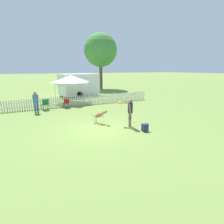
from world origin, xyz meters
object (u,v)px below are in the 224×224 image
leaping_dog (100,115)px  tree_left_grove (101,50)px  frisbee_near_handler (134,122)px  backpack_on_grass (145,127)px  folding_chair_blue_left (45,103)px  canopy_tent_main (71,80)px  equipment_trailer (79,84)px  folding_chair_center (66,102)px  spectator_standing (36,100)px  handler_person (130,109)px  frisbee_near_dog (100,125)px

leaping_dog → tree_left_grove: tree_left_grove is taller
frisbee_near_handler → backpack_on_grass: (-0.41, -1.65, 0.20)m
folding_chair_blue_left → canopy_tent_main: (2.70, 2.34, 1.66)m
backpack_on_grass → canopy_tent_main: canopy_tent_main is taller
equipment_trailer → tree_left_grove: bearing=35.6°
folding_chair_center → equipment_trailer: 6.95m
folding_chair_blue_left → backpack_on_grass: bearing=110.2°
leaping_dog → folding_chair_blue_left: (-2.60, 5.24, -0.00)m
canopy_tent_main → tree_left_grove: tree_left_grove is taller
leaping_dog → canopy_tent_main: size_ratio=0.32×
folding_chair_center → spectator_standing: (-2.40, -0.80, 0.52)m
leaping_dog → folding_chair_center: size_ratio=1.13×
leaping_dog → canopy_tent_main: bearing=-133.7°
handler_person → backpack_on_grass: size_ratio=3.90×
frisbee_near_dog → folding_chair_center: size_ratio=0.30×
frisbee_near_dog → canopy_tent_main: bearing=88.1°
backpack_on_grass → spectator_standing: (-4.96, 6.82, 0.78)m
spectator_standing → canopy_tent_main: bearing=-135.5°
leaping_dog → tree_left_grove: (7.19, 17.18, 5.50)m
handler_person → equipment_trailer: equipment_trailer is taller
frisbee_near_handler → leaping_dog: bearing=161.2°
folding_chair_center → tree_left_grove: size_ratio=0.09×
frisbee_near_handler → canopy_tent_main: bearing=103.3°
frisbee_near_dog → backpack_on_grass: (1.82, -1.97, 0.20)m
leaping_dog → equipment_trailer: (1.97, 11.53, 0.85)m
frisbee_near_dog → backpack_on_grass: 2.69m
leaping_dog → spectator_standing: bearing=-96.4°
folding_chair_center → equipment_trailer: size_ratio=0.14×
folding_chair_center → equipment_trailer: bearing=-116.2°
equipment_trailer → handler_person: bearing=-104.7°
leaping_dog → folding_chair_blue_left: size_ratio=1.00×
leaping_dog → equipment_trailer: size_ratio=0.16×
backpack_on_grass → equipment_trailer: (0.32, 13.88, 1.18)m
canopy_tent_main → folding_chair_center: bearing=-113.6°
folding_chair_blue_left → handler_person: bearing=111.4°
frisbee_near_handler → spectator_standing: 7.52m
leaping_dog → equipment_trailer: bearing=-142.7°
folding_chair_blue_left → equipment_trailer: size_ratio=0.16×
backpack_on_grass → equipment_trailer: equipment_trailer is taller
handler_person → leaping_dog: (-1.28, 1.35, -0.49)m
frisbee_near_handler → handler_person: bearing=-140.2°
handler_person → frisbee_near_dog: size_ratio=6.86×
backpack_on_grass → leaping_dog: bearing=125.0°
frisbee_near_dog → folding_chair_blue_left: size_ratio=0.27×
leaping_dog → spectator_standing: 5.58m
frisbee_near_dog → canopy_tent_main: (0.26, 7.97, 2.19)m
backpack_on_grass → frisbee_near_handler: bearing=76.1°
frisbee_near_handler → spectator_standing: (-5.37, 5.17, 0.98)m
backpack_on_grass → handler_person: bearing=110.5°
handler_person → leaping_dog: handler_person is taller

